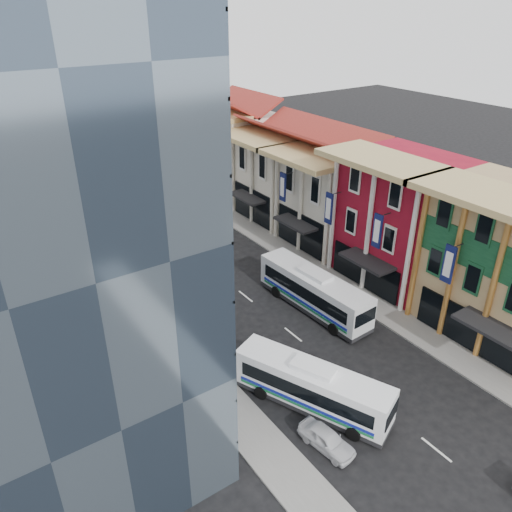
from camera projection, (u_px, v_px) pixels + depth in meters
ground at (450, 461)px, 29.47m from camera, size 200.00×200.00×0.00m
sidewalk_right at (317, 270)px, 49.75m from camera, size 3.00×90.00×0.15m
sidewalk_left at (160, 327)px, 41.23m from camera, size 3.00×90.00×0.15m
shophouse_red at (401, 219)px, 46.10m from camera, size 8.00×10.00×12.00m
shophouse_cream_near at (331, 199)px, 53.50m from camera, size 8.00×9.00×10.00m
shophouse_cream_mid at (280, 176)px, 60.07m from camera, size 8.00×9.00×10.00m
shophouse_cream_far at (234, 152)px, 67.50m from camera, size 8.00×12.00×11.00m
office_tower at (19, 185)px, 27.84m from camera, size 12.00×26.00×30.00m
bus_left_near at (312, 386)px, 32.65m from camera, size 6.54×10.84×3.44m
bus_left_far at (165, 237)px, 52.91m from camera, size 3.88×10.06×3.15m
bus_right at (314, 290)px, 42.92m from camera, size 3.35×11.72×3.72m
sedan_left at (327, 439)px, 30.09m from camera, size 2.07×3.97×1.29m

